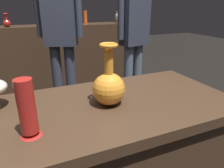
% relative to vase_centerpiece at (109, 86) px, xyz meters
% --- Properties ---
extents(display_plinth, '(1.20, 0.64, 0.80)m').
position_rel_vase_centerpiece_xyz_m(display_plinth, '(0.03, 0.01, -0.49)').
color(display_plinth, '#422D1E').
rests_on(display_plinth, ground_plane).
extents(back_display_shelf, '(2.60, 0.40, 0.99)m').
position_rel_vase_centerpiece_xyz_m(back_display_shelf, '(0.03, 2.21, -0.40)').
color(back_display_shelf, '#422D1E').
rests_on(back_display_shelf, ground_plane).
extents(vase_centerpiece, '(0.16, 0.16, 0.29)m').
position_rel_vase_centerpiece_xyz_m(vase_centerpiece, '(0.00, 0.00, 0.00)').
color(vase_centerpiece, orange).
rests_on(vase_centerpiece, display_plinth).
extents(vase_tall_behind, '(0.08, 0.08, 0.22)m').
position_rel_vase_centerpiece_xyz_m(vase_tall_behind, '(-0.36, -0.13, 0.01)').
color(vase_tall_behind, red).
rests_on(vase_tall_behind, display_plinth).
extents(shelf_vase_center, '(0.11, 0.11, 0.24)m').
position_rel_vase_centerpiece_xyz_m(shelf_vase_center, '(0.03, 2.18, 0.17)').
color(shelf_vase_center, '#477A38').
rests_on(shelf_vase_center, back_display_shelf).
extents(shelf_vase_far_right, '(0.12, 0.12, 0.17)m').
position_rel_vase_centerpiece_xyz_m(shelf_vase_far_right, '(1.07, 2.18, 0.19)').
color(shelf_vase_far_right, silver).
rests_on(shelf_vase_far_right, back_display_shelf).
extents(shelf_vase_left, '(0.09, 0.09, 0.17)m').
position_rel_vase_centerpiece_xyz_m(shelf_vase_left, '(-0.49, 2.15, 0.15)').
color(shelf_vase_left, red).
rests_on(shelf_vase_left, back_display_shelf).
extents(shelf_vase_right, '(0.07, 0.07, 0.18)m').
position_rel_vase_centerpiece_xyz_m(shelf_vase_right, '(0.55, 2.23, 0.19)').
color(shelf_vase_right, '#E55B1E').
rests_on(shelf_vase_right, back_display_shelf).
extents(visitor_center_back, '(0.44, 0.29, 1.73)m').
position_rel_vase_centerpiece_xyz_m(visitor_center_back, '(0.03, 1.38, 0.13)').
color(visitor_center_back, '#333847').
rests_on(visitor_center_back, ground_plane).
extents(visitor_near_right, '(0.46, 0.24, 1.64)m').
position_rel_vase_centerpiece_xyz_m(visitor_near_right, '(0.87, 1.31, 0.07)').
color(visitor_near_right, slate).
rests_on(visitor_near_right, ground_plane).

